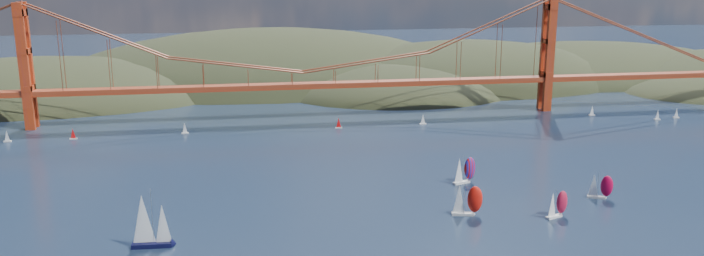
% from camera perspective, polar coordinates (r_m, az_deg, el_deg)
% --- Properties ---
extents(headlands, '(725.00, 225.00, 96.00)m').
position_cam_1_polar(headlands, '(426.83, 0.72, 2.28)').
color(headlands, black).
rests_on(headlands, ground).
extents(bridge, '(552.00, 12.00, 55.00)m').
position_cam_1_polar(bridge, '(317.27, -4.48, 6.48)').
color(bridge, '#963519').
rests_on(bridge, ground).
extents(sloop_navy, '(10.19, 5.84, 15.77)m').
position_cam_1_polar(sloop_navy, '(184.08, -16.53, -7.46)').
color(sloop_navy, black).
rests_on(sloop_navy, ground).
extents(racer_0, '(8.98, 4.77, 10.07)m').
position_cam_1_polar(racer_0, '(201.44, 9.51, -5.90)').
color(racer_0, silver).
rests_on(racer_0, ground).
extents(racer_1, '(7.73, 5.18, 8.64)m').
position_cam_1_polar(racer_1, '(205.98, 16.67, -6.05)').
color(racer_1, white).
rests_on(racer_1, ground).
extents(racer_2, '(7.60, 5.38, 8.53)m').
position_cam_1_polar(racer_2, '(226.23, 19.91, -4.55)').
color(racer_2, silver).
rests_on(racer_2, ground).
extents(racer_rwb, '(8.76, 5.60, 9.80)m').
position_cam_1_polar(racer_rwb, '(229.98, 9.31, -3.45)').
color(racer_rwb, white).
rests_on(racer_rwb, ground).
extents(distant_boat_1, '(3.00, 2.00, 4.70)m').
position_cam_1_polar(distant_boat_1, '(312.74, -26.75, -0.61)').
color(distant_boat_1, silver).
rests_on(distant_boat_1, ground).
extents(distant_boat_2, '(3.00, 2.00, 4.70)m').
position_cam_1_polar(distant_boat_2, '(305.95, -22.18, -0.44)').
color(distant_boat_2, silver).
rests_on(distant_boat_2, ground).
extents(distant_boat_3, '(3.00, 2.00, 4.70)m').
position_cam_1_polar(distant_boat_3, '(301.34, -13.73, -0.02)').
color(distant_boat_3, silver).
rests_on(distant_boat_3, ground).
extents(distant_boat_4, '(3.00, 2.00, 4.70)m').
position_cam_1_polar(distant_boat_4, '(346.98, 19.33, 1.37)').
color(distant_boat_4, silver).
rests_on(distant_boat_4, ground).
extents(distant_boat_5, '(3.00, 2.00, 4.70)m').
position_cam_1_polar(distant_boat_5, '(348.71, 24.06, 1.01)').
color(distant_boat_5, silver).
rests_on(distant_boat_5, ground).
extents(distant_boat_6, '(3.00, 2.00, 4.70)m').
position_cam_1_polar(distant_boat_6, '(356.76, 25.36, 1.14)').
color(distant_boat_6, silver).
rests_on(distant_boat_6, ground).
extents(distant_boat_8, '(3.00, 2.00, 4.70)m').
position_cam_1_polar(distant_boat_8, '(311.02, 5.92, 0.73)').
color(distant_boat_8, silver).
rests_on(distant_boat_8, ground).
extents(distant_boat_9, '(3.00, 2.00, 4.70)m').
position_cam_1_polar(distant_boat_9, '(302.41, -1.12, 0.43)').
color(distant_boat_9, silver).
rests_on(distant_boat_9, ground).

